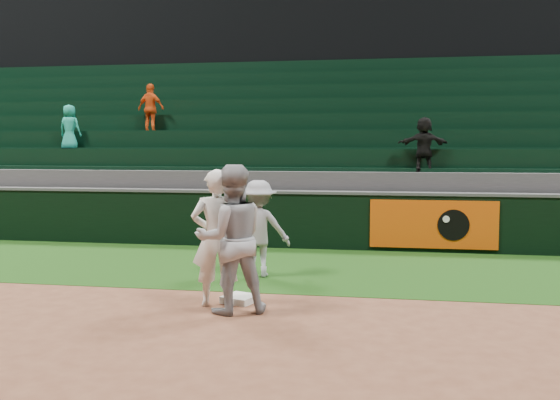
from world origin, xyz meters
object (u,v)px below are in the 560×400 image
object	(u,v)px
first_base	(240,299)
first_baseman	(216,238)
baserunner	(231,239)
base_coach	(259,229)

from	to	relation	value
first_base	first_baseman	world-z (taller)	first_baseman
baserunner	first_baseman	bearing A→B (deg)	-71.42
first_base	first_baseman	size ratio (longest dim) A/B	0.22
first_base	baserunner	world-z (taller)	baserunner
baserunner	base_coach	xyz separation A→B (m)	(-0.11, 2.28, -0.16)
first_baseman	base_coach	xyz separation A→B (m)	(0.18, 1.98, -0.13)
first_baseman	base_coach	world-z (taller)	first_baseman
base_coach	baserunner	bearing A→B (deg)	87.39
first_baseman	baserunner	bearing A→B (deg)	116.65
first_baseman	baserunner	world-z (taller)	baserunner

